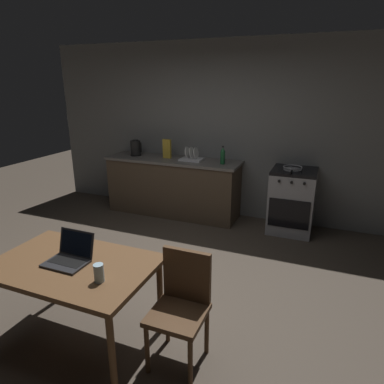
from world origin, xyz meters
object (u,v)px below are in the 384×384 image
Objects in this scene: stove_oven at (292,201)px; electric_kettle at (136,148)px; chair at (182,301)px; laptop at (69,257)px; frying_pan at (293,168)px; drinking_glass at (99,273)px; dining_table at (73,271)px; dish_rack at (192,157)px; bottle at (223,156)px; cereal_box at (167,149)px.

stove_oven is 3.51× the size of electric_kettle.
chair is 2.72× the size of laptop.
frying_pan is 3.18m from drinking_glass.
dining_table is at bearing -114.61° from frying_pan.
laptop is at bearing -115.45° from stove_oven.
chair is 2.56× the size of dish_rack.
bottle reaches higher than chair.
dish_rack reaches higher than chair.
dish_rack is (-0.15, 2.91, 0.19)m from laptop.
bottle is 0.79× the size of dish_rack.
drinking_glass is (0.38, -0.14, 0.02)m from laptop.
cereal_box is at bearing 177.33° from dish_rack.
cereal_box reaches higher than chair.
drinking_glass is at bearing -18.22° from laptop.
dining_table is at bearing -78.23° from cereal_box.
electric_kettle reaches higher than stove_oven.
electric_kettle is 0.99m from dish_rack.
chair is 2.80m from frying_pan.
stove_oven is at bearing -0.09° from dish_rack.
electric_kettle reaches higher than drinking_glass.
bottle is at bearing 84.53° from laptop.
drinking_glass is 0.45× the size of cereal_box.
bottle is at bearing -177.35° from stove_oven.
electric_kettle is (-1.17, 2.92, 0.38)m from dining_table.
cereal_box is at bearing 107.87° from chair.
electric_kettle is 0.76× the size of dish_rack.
dish_rack reaches higher than laptop.
drinking_glass is (-1.00, -3.05, 0.33)m from stove_oven.
frying_pan is (1.36, 2.88, 0.17)m from laptop.
frying_pan is at bearing 70.23° from chair.
electric_kettle is at bearing 116.38° from chair.
frying_pan is 1.47× the size of cereal_box.
dining_table is 2.89× the size of frying_pan.
bottle is 1.00m from frying_pan.
electric_kettle is at bearing 179.94° from stove_oven.
drinking_glass is at bearing -108.20° from stove_oven.
stove_oven is at bearing -0.06° from electric_kettle.
frying_pan reaches higher than chair.
electric_kettle is at bearing 116.57° from drinking_glass.
stove_oven reaches higher than drinking_glass.
dish_rack is (-1.54, 0.00, 0.50)m from stove_oven.
bottle is 2.01× the size of drinking_glass.
frying_pan is at bearing -1.42° from cereal_box.
dish_rack is at bearing 100.64° from chair.
electric_kettle is (-2.53, 0.00, 0.58)m from stove_oven.
electric_kettle reaches higher than dining_table.
dish_rack is (-0.18, 2.92, 0.31)m from dining_table.
chair is 3.26× the size of bottle.
electric_kettle is 0.88× the size of cereal_box.
electric_kettle is at bearing 111.91° from dining_table.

